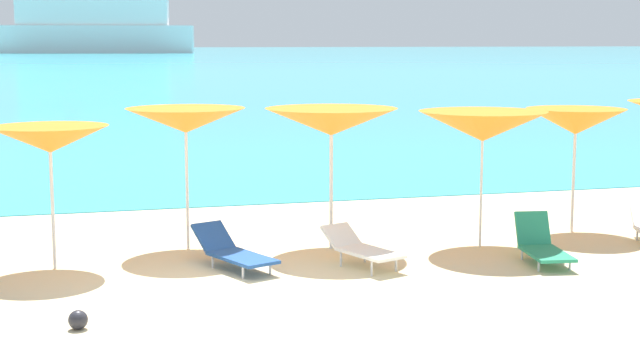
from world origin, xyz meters
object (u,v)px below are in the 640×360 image
Objects in this scene: beach_ball at (78,320)px; cruise_ship at (93,19)px; umbrella_3 at (50,140)px; umbrella_6 at (483,126)px; lounge_chair_6 at (361,248)px; lounge_chair_2 at (542,245)px; umbrella_7 at (576,122)px; lounge_chair_0 at (233,251)px; umbrella_4 at (186,121)px; umbrella_5 at (331,122)px.

beach_ball is 251.58m from cruise_ship.
umbrella_3 is 6.97m from umbrella_6.
umbrella_6 is at bearing -1.47° from lounge_chair_6.
lounge_chair_6 is at bearing 179.40° from lounge_chair_2.
umbrella_6 reaches higher than umbrella_3.
lounge_chair_0 is (-6.50, -1.17, -1.75)m from umbrella_7.
beach_ball is at bearing -81.78° from cruise_ship.
umbrella_3 is at bearing 94.75° from beach_ball.
beach_ball is (-4.30, -2.15, -0.18)m from lounge_chair_6.
umbrella_3 is at bearing -158.67° from umbrella_4.
cruise_ship reaches higher than lounge_chair_2.
umbrella_3 is 0.04× the size of cruise_ship.
lounge_chair_2 reaches higher than lounge_chair_0.
umbrella_3 is 1.24× the size of lounge_chair_0.
umbrella_3 is 1.51× the size of lounge_chair_2.
umbrella_6 is 4.69m from lounge_chair_0.
lounge_chair_0 is at bearing 47.36° from beach_ball.
lounge_chair_6 is at bearing -86.52° from umbrella_5.
lounge_chair_6 is at bearing -160.62° from umbrella_6.
lounge_chair_0 is at bearing -15.48° from umbrella_3.
umbrella_5 reaches higher than beach_ball.
umbrella_5 is (4.49, 0.24, 0.14)m from umbrella_3.
umbrella_5 is 2.54m from umbrella_6.
umbrella_3 is at bearing 176.50° from lounge_chair_2.
lounge_chair_0 is (-4.32, -0.42, -1.78)m from umbrella_6.
umbrella_7 is at bearing 2.47° from umbrella_5.
lounge_chair_0 reaches higher than lounge_chair_6.
umbrella_5 reaches higher than lounge_chair_2.
umbrella_4 is 1.05× the size of umbrella_7.
umbrella_3 reaches higher than lounge_chair_0.
lounge_chair_6 is (4.58, -1.16, -1.69)m from umbrella_3.
umbrella_6 is 2.26m from lounge_chair_2.
umbrella_3 is 248.22m from cruise_ship.
lounge_chair_6 is at bearing -80.81° from cruise_ship.
lounge_chair_6 reaches higher than beach_ball.
umbrella_5 is 5.87m from beach_ball.
lounge_chair_6 is (-2.39, -0.84, -1.75)m from umbrella_6.
umbrella_7 is 3.22m from lounge_chair_2.
umbrella_3 is at bearing -81.88° from cruise_ship.
umbrella_4 is at bearing 163.66° from lounge_chair_2.
lounge_chair_6 is (0.08, -1.40, -1.84)m from umbrella_5.
umbrella_3 is 0.97× the size of umbrella_7.
umbrella_6 is at bearing 117.78° from lounge_chair_2.
umbrella_6 is at bearing -160.89° from umbrella_7.
lounge_chair_0 reaches higher than beach_ball.
lounge_chair_2 is (4.77, -0.90, 0.00)m from lounge_chair_0.
umbrella_6 is at bearing -12.65° from umbrella_5.
umbrella_7 is at bearing 19.11° from umbrella_6.
umbrella_3 is at bearing 142.13° from lounge_chair_0.
lounge_chair_6 is (2.41, -2.00, -1.86)m from umbrella_4.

